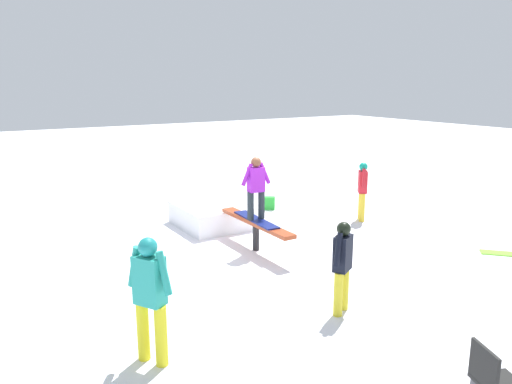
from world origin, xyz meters
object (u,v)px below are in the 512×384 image
at_px(rail_feature, 256,225).
at_px(bystander_red, 362,188).
at_px(bystander_black, 342,262).
at_px(backpack_on_snow, 269,203).
at_px(main_rider_on_rail, 256,190).
at_px(bystander_teal, 150,294).

bearing_deg(rail_feature, bystander_red, 99.14).
bearing_deg(bystander_black, backpack_on_snow, -141.82).
distance_m(main_rider_on_rail, backpack_on_snow, 3.58).
height_order(rail_feature, backpack_on_snow, rail_feature).
height_order(rail_feature, bystander_black, bystander_black).
relative_size(bystander_black, bystander_teal, 0.88).
bearing_deg(bystander_black, bystander_red, -165.20).
height_order(bystander_red, bystander_black, bystander_red).
height_order(rail_feature, main_rider_on_rail, main_rider_on_rail).
height_order(main_rider_on_rail, bystander_teal, main_rider_on_rail).
bearing_deg(bystander_teal, bystander_black, 56.69).
relative_size(bystander_red, bystander_black, 1.03).
xyz_separation_m(bystander_red, backpack_on_snow, (-2.14, -1.38, -0.66)).
relative_size(main_rider_on_rail, bystander_black, 1.06).
relative_size(main_rider_on_rail, bystander_red, 1.03).
height_order(bystander_red, backpack_on_snow, bystander_red).
relative_size(bystander_black, backpack_on_snow, 4.21).
bearing_deg(backpack_on_snow, bystander_black, 103.17).
xyz_separation_m(main_rider_on_rail, bystander_red, (-0.55, 3.47, -0.45)).
relative_size(main_rider_on_rail, backpack_on_snow, 4.46).
distance_m(bystander_red, bystander_black, 5.32).
height_order(bystander_teal, backpack_on_snow, bystander_teal).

